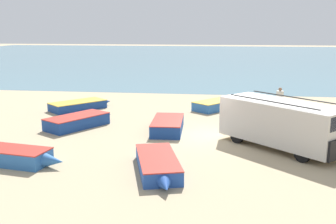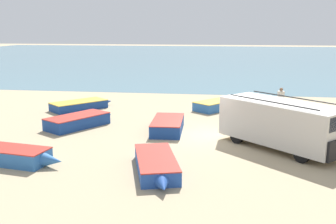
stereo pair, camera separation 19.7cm
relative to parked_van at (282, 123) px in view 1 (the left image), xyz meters
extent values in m
plane|color=tan|center=(-3.23, 1.51, -1.14)|extent=(200.00, 200.00, 0.00)
cube|color=slate|center=(-3.23, 53.51, -1.14)|extent=(120.00, 80.00, 0.01)
cube|color=beige|center=(-0.02, 0.02, 0.02)|extent=(5.33, 5.23, 1.75)
cylinder|color=black|center=(1.82, -0.48, -0.82)|extent=(0.62, 0.60, 0.64)
cylinder|color=black|center=(0.56, -1.79, -0.82)|extent=(0.62, 0.60, 0.64)
cylinder|color=black|center=(-0.60, 1.83, -0.82)|extent=(0.62, 0.60, 0.64)
cylinder|color=black|center=(-1.86, 0.52, -0.82)|extent=(0.62, 0.60, 0.64)
cylinder|color=black|center=(0.54, 0.60, 1.01)|extent=(3.23, 3.09, 0.05)
cylinder|color=black|center=(-0.58, -0.56, 1.01)|extent=(3.23, 3.09, 0.05)
cone|color=navy|center=(1.91, 6.18, -0.88)|extent=(0.96, 0.92, 0.50)
cube|color=#2D66AD|center=(-2.80, 8.03, -0.87)|extent=(3.25, 3.49, 0.54)
cone|color=#2D66AD|center=(-1.48, 9.61, -0.87)|extent=(0.87, 0.90, 0.52)
cube|color=gold|center=(-2.80, 8.03, -0.66)|extent=(1.13, 0.99, 0.05)
cube|color=gold|center=(-2.80, 8.03, -0.58)|extent=(3.29, 3.53, 0.04)
cube|color=navy|center=(-10.10, 2.32, -0.84)|extent=(2.98, 3.57, 0.59)
cone|color=navy|center=(-9.04, 4.03, -0.84)|extent=(0.86, 0.91, 0.56)
cube|color=#B22D23|center=(-10.10, 2.32, -0.61)|extent=(1.25, 0.88, 0.05)
cube|color=#B22D23|center=(-10.10, 2.32, -0.53)|extent=(3.01, 3.60, 0.04)
cube|color=navy|center=(-11.66, 6.70, -0.89)|extent=(3.39, 3.56, 0.50)
cone|color=navy|center=(-10.28, 8.26, -0.89)|extent=(0.85, 0.88, 0.47)
cube|color=gold|center=(-11.66, 6.70, -0.71)|extent=(1.17, 1.07, 0.05)
cube|color=gold|center=(-11.66, 6.70, -0.62)|extent=(3.43, 3.60, 0.04)
cube|color=#234CA3|center=(-4.90, -3.47, -0.88)|extent=(2.21, 3.56, 0.51)
cone|color=#234CA3|center=(-4.35, -5.41, -0.88)|extent=(0.67, 0.84, 0.49)
cube|color=#B22D23|center=(-4.90, -3.47, -0.69)|extent=(1.25, 0.53, 0.05)
cube|color=#B22D23|center=(-4.90, -3.47, -0.61)|extent=(2.23, 3.60, 0.04)
cube|color=navy|center=(-5.26, 2.12, -0.85)|extent=(1.58, 3.13, 0.59)
cone|color=navy|center=(-5.34, 3.99, -0.85)|extent=(0.59, 0.70, 0.56)
cube|color=#B22D23|center=(-5.26, 2.12, -0.62)|extent=(1.35, 0.25, 0.05)
cube|color=#B22D23|center=(-5.26, 2.12, -0.53)|extent=(1.59, 3.16, 0.04)
cube|color=#2D66AD|center=(-10.92, -3.35, -0.86)|extent=(3.70, 1.77, 0.57)
cone|color=#2D66AD|center=(-8.79, -3.70, -0.86)|extent=(0.86, 0.66, 0.54)
cube|color=#B22D23|center=(-10.92, -3.35, -0.64)|extent=(0.38, 1.13, 0.05)
cube|color=#B22D23|center=(-10.92, -3.35, -0.55)|extent=(3.74, 1.79, 0.04)
cylinder|color=#5B564C|center=(-2.26, 3.45, -0.71)|extent=(0.16, 0.16, 0.85)
cylinder|color=#5B564C|center=(-2.21, 3.28, -0.71)|extent=(0.16, 0.16, 0.85)
cylinder|color=#2D6B3D|center=(-2.23, 3.37, 0.05)|extent=(0.46, 0.46, 0.67)
sphere|color=#8C664C|center=(-2.23, 3.37, 0.50)|extent=(0.23, 0.23, 0.23)
cylinder|color=navy|center=(1.00, 7.17, -0.75)|extent=(0.15, 0.15, 0.78)
cylinder|color=navy|center=(0.86, 7.08, -0.75)|extent=(0.15, 0.15, 0.78)
cylinder|color=silver|center=(0.93, 7.13, -0.05)|extent=(0.42, 0.42, 0.62)
sphere|color=#8C664C|center=(0.93, 7.13, 0.37)|extent=(0.21, 0.21, 0.21)
camera|label=1|loc=(-2.76, -16.96, 4.03)|focal=42.00mm
camera|label=2|loc=(-2.56, -16.93, 4.03)|focal=42.00mm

